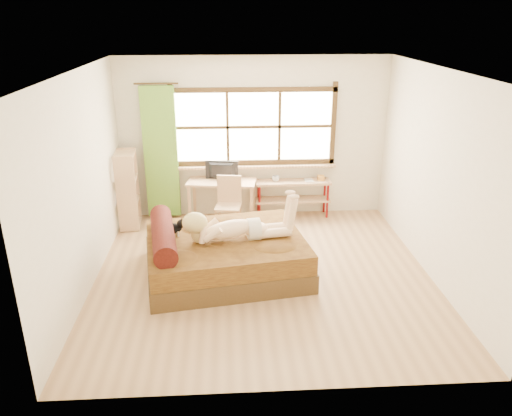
{
  "coord_description": "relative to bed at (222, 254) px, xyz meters",
  "views": [
    {
      "loc": [
        -0.46,
        -5.98,
        3.34
      ],
      "look_at": [
        -0.08,
        0.2,
        0.9
      ],
      "focal_mm": 35.0,
      "sensor_mm": 36.0,
      "label": 1
    }
  ],
  "objects": [
    {
      "name": "woman",
      "position": [
        0.2,
        -0.04,
        0.55
      ],
      "size": [
        1.51,
        0.65,
        0.63
      ],
      "primitive_type": null,
      "rotation": [
        0.0,
        0.0,
        0.16
      ],
      "color": "beige",
      "rests_on": "bed"
    },
    {
      "name": "bed",
      "position": [
        0.0,
        0.0,
        0.0
      ],
      "size": [
        2.33,
        1.98,
        0.8
      ],
      "rotation": [
        0.0,
        0.0,
        0.16
      ],
      "color": "#382510",
      "rests_on": "floor"
    },
    {
      "name": "cup",
      "position": [
        0.92,
        1.98,
        0.41
      ],
      "size": [
        0.13,
        0.13,
        0.1
      ],
      "primitive_type": "imported",
      "rotation": [
        0.0,
        0.0,
        0.02
      ],
      "color": "gray",
      "rests_on": "pipe_shelf"
    },
    {
      "name": "ceiling",
      "position": [
        0.55,
        -0.09,
        2.42
      ],
      "size": [
        4.5,
        4.5,
        0.0
      ],
      "primitive_type": "plane",
      "rotation": [
        3.14,
        0.0,
        0.0
      ],
      "color": "white",
      "rests_on": "wall_back"
    },
    {
      "name": "book",
      "position": [
        1.42,
        1.98,
        0.36
      ],
      "size": [
        0.15,
        0.2,
        0.01
      ],
      "primitive_type": "imported",
      "rotation": [
        0.0,
        0.0,
        0.02
      ],
      "color": "gray",
      "rests_on": "pipe_shelf"
    },
    {
      "name": "wall_front",
      "position": [
        0.55,
        -2.34,
        1.07
      ],
      "size": [
        4.5,
        0.0,
        4.5
      ],
      "primitive_type": "plane",
      "rotation": [
        -1.57,
        0.0,
        0.0
      ],
      "color": "silver",
      "rests_on": "floor"
    },
    {
      "name": "pipe_shelf",
      "position": [
        1.23,
        1.98,
        0.19
      ],
      "size": [
        1.28,
        0.34,
        0.73
      ],
      "rotation": [
        0.0,
        0.0,
        0.02
      ],
      "color": "tan",
      "rests_on": "floor"
    },
    {
      "name": "floor",
      "position": [
        0.55,
        -0.09,
        -0.28
      ],
      "size": [
        4.5,
        4.5,
        0.0
      ],
      "primitive_type": "plane",
      "color": "#9E754C",
      "rests_on": "ground"
    },
    {
      "name": "kitten",
      "position": [
        -0.67,
        0.11,
        0.36
      ],
      "size": [
        0.33,
        0.17,
        0.25
      ],
      "primitive_type": null,
      "rotation": [
        0.0,
        0.0,
        0.16
      ],
      "color": "black",
      "rests_on": "bed"
    },
    {
      "name": "curtain",
      "position": [
        -1.0,
        2.04,
        0.87
      ],
      "size": [
        0.55,
        0.1,
        2.2
      ],
      "primitive_type": "cube",
      "color": "#4C9328",
      "rests_on": "wall_back"
    },
    {
      "name": "desk",
      "position": [
        -0.0,
        1.86,
        0.33
      ],
      "size": [
        1.2,
        0.68,
        0.71
      ],
      "rotation": [
        0.0,
        0.0,
        -0.15
      ],
      "color": "tan",
      "rests_on": "floor"
    },
    {
      "name": "wall_back",
      "position": [
        0.55,
        2.16,
        1.07
      ],
      "size": [
        4.5,
        0.0,
        4.5
      ],
      "primitive_type": "plane",
      "rotation": [
        1.57,
        0.0,
        0.0
      ],
      "color": "silver",
      "rests_on": "floor"
    },
    {
      "name": "chair",
      "position": [
        0.11,
        1.49,
        0.21
      ],
      "size": [
        0.45,
        0.45,
        0.89
      ],
      "rotation": [
        0.0,
        0.0,
        -0.15
      ],
      "color": "tan",
      "rests_on": "floor"
    },
    {
      "name": "window",
      "position": [
        0.55,
        2.13,
        1.23
      ],
      "size": [
        2.8,
        0.16,
        1.46
      ],
      "color": "#FFEDBF",
      "rests_on": "wall_back"
    },
    {
      "name": "wall_left",
      "position": [
        -1.7,
        -0.09,
        1.07
      ],
      "size": [
        0.0,
        4.5,
        4.5
      ],
      "primitive_type": "plane",
      "rotation": [
        1.57,
        0.0,
        1.57
      ],
      "color": "silver",
      "rests_on": "floor"
    },
    {
      "name": "bookshelf",
      "position": [
        -1.53,
        1.71,
        0.36
      ],
      "size": [
        0.35,
        0.57,
        1.26
      ],
      "rotation": [
        0.0,
        0.0,
        0.08
      ],
      "color": "tan",
      "rests_on": "floor"
    },
    {
      "name": "wall_right",
      "position": [
        2.8,
        -0.09,
        1.07
      ],
      "size": [
        0.0,
        4.5,
        4.5
      ],
      "primitive_type": "plane",
      "rotation": [
        1.57,
        0.0,
        -1.57
      ],
      "color": "silver",
      "rests_on": "floor"
    },
    {
      "name": "monitor",
      "position": [
        -0.0,
        1.91,
        0.58
      ],
      "size": [
        0.55,
        0.15,
        0.32
      ],
      "primitive_type": "imported",
      "rotation": [
        0.0,
        0.0,
        2.99
      ],
      "color": "black",
      "rests_on": "desk"
    }
  ]
}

